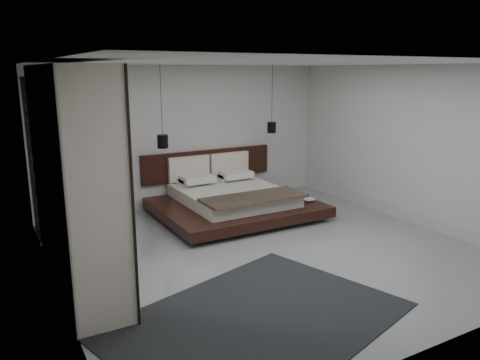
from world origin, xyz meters
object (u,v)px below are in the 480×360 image
bed (232,199)px  wardrobe (74,179)px  pendant_left (163,141)px  rug (257,319)px  pendant_right (272,127)px  lattice_screen (32,159)px

bed → wardrobe: size_ratio=1.02×
bed → pendant_left: 1.71m
pendant_left → rug: size_ratio=0.47×
pendant_right → bed: bearing=-158.6°
pendant_right → wardrobe: (-4.31, -2.14, -0.18)m
pendant_right → rug: size_ratio=0.43×
wardrobe → pendant_left: bearing=47.8°
bed → rug: bed is taller
lattice_screen → pendant_right: (4.56, -0.08, 0.26)m
lattice_screen → rug: (1.75, -4.15, -1.29)m
wardrobe → rug: wardrobe is taller
lattice_screen → rug: size_ratio=0.82×
bed → pendant_left: bearing=158.6°
pendant_left → pendant_right: same height
bed → pendant_left: size_ratio=1.93×
bed → pendant_left: (-1.18, 0.46, 1.14)m
lattice_screen → wardrobe: wardrobe is taller
pendant_right → wardrobe: pendant_right is taller
bed → rug: size_ratio=0.91×
lattice_screen → pendant_right: 4.57m
pendant_left → pendant_right: (2.36, 0.00, 0.12)m
lattice_screen → pendant_left: 2.20m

